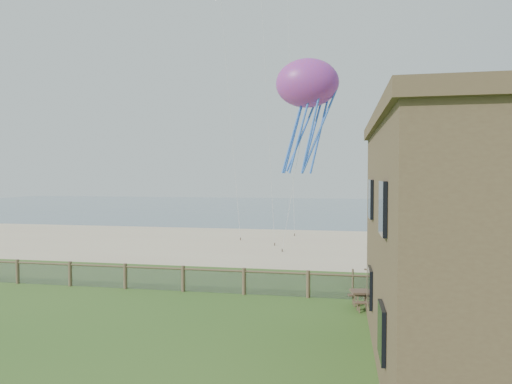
% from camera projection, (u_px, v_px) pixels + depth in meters
% --- Properties ---
extents(ground, '(160.00, 160.00, 0.00)m').
position_uv_depth(ground, '(207.00, 339.00, 15.53)').
color(ground, '#33581E').
rests_on(ground, ground).
extents(sand_beach, '(72.00, 20.00, 0.02)m').
position_uv_depth(sand_beach, '(285.00, 244.00, 37.14)').
color(sand_beach, '#C3AC8D').
rests_on(sand_beach, ground).
extents(ocean, '(160.00, 68.00, 0.02)m').
position_uv_depth(ocean, '(315.00, 208.00, 80.37)').
color(ocean, slate).
rests_on(ocean, ground).
extents(chainlink_fence, '(36.20, 0.20, 1.25)m').
position_uv_depth(chainlink_fence, '(244.00, 283.00, 21.40)').
color(chainlink_fence, '#493629').
rests_on(chainlink_fence, ground).
extents(picnic_table, '(2.18, 1.80, 0.82)m').
position_uv_depth(picnic_table, '(374.00, 299.00, 19.13)').
color(picnic_table, brown).
rests_on(picnic_table, ground).
extents(octopus_kite, '(4.60, 4.03, 7.89)m').
position_uv_depth(octopus_kite, '(307.00, 114.00, 29.78)').
color(octopus_kite, red).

